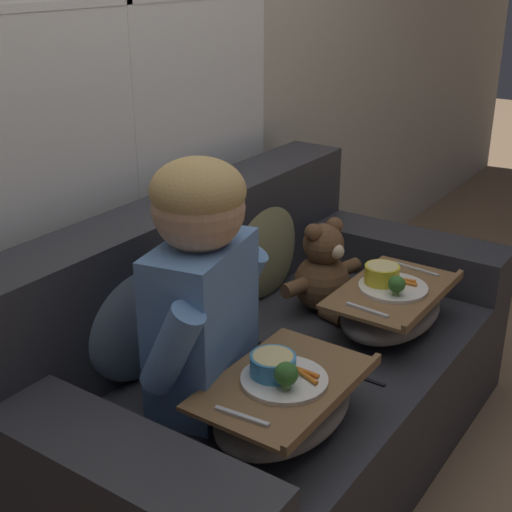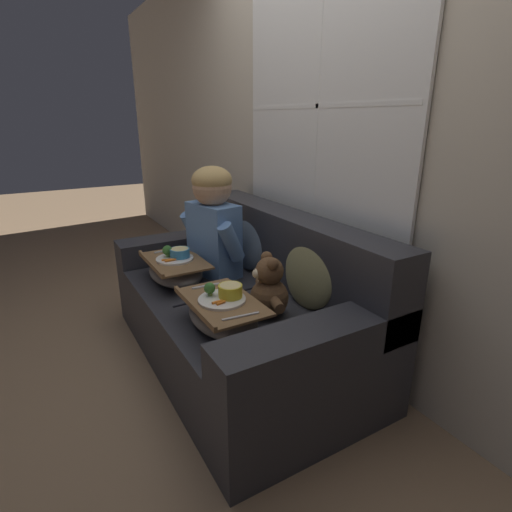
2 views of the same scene
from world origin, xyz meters
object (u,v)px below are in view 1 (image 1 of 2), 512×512
at_px(throw_pillow_behind_teddy, 260,239).
at_px(lap_tray_child, 284,402).
at_px(teddy_bear, 323,272).
at_px(throw_pillow_behind_child, 132,308).
at_px(child_figure, 201,274).
at_px(lap_tray_teddy, 391,306).
at_px(couch, 259,375).

xyz_separation_m(throw_pillow_behind_teddy, lap_tray_child, (-0.66, -0.52, -0.12)).
height_order(throw_pillow_behind_teddy, teddy_bear, throw_pillow_behind_teddy).
xyz_separation_m(throw_pillow_behind_child, child_figure, (0.00, -0.26, 0.17)).
xyz_separation_m(throw_pillow_behind_child, lap_tray_teddy, (0.66, -0.52, -0.12)).
xyz_separation_m(throw_pillow_behind_teddy, child_figure, (-0.66, -0.26, 0.17)).
xyz_separation_m(throw_pillow_behind_teddy, teddy_bear, (-0.00, -0.26, -0.06)).
distance_m(throw_pillow_behind_child, lap_tray_child, 0.53).
distance_m(teddy_bear, lap_tray_teddy, 0.26).
relative_size(child_figure, lap_tray_child, 1.44).
distance_m(couch, child_figure, 0.59).
relative_size(throw_pillow_behind_child, teddy_bear, 1.25).
relative_size(throw_pillow_behind_teddy, lap_tray_child, 0.93).
bearing_deg(throw_pillow_behind_child, teddy_bear, -21.94).
distance_m(child_figure, lap_tray_teddy, 0.76).
xyz_separation_m(couch, child_figure, (-0.33, -0.04, 0.49)).
bearing_deg(throw_pillow_behind_child, lap_tray_child, -90.06).
relative_size(couch, throw_pillow_behind_teddy, 3.98).
bearing_deg(lap_tray_child, lap_tray_teddy, 0.05).
xyz_separation_m(teddy_bear, lap_tray_child, (-0.65, -0.26, -0.06)).
bearing_deg(teddy_bear, couch, 172.68).
relative_size(lap_tray_child, lap_tray_teddy, 0.99).
bearing_deg(child_figure, teddy_bear, -0.27).
relative_size(teddy_bear, lap_tray_child, 0.74).
distance_m(teddy_bear, lap_tray_child, 0.71).
relative_size(child_figure, teddy_bear, 1.96).
relative_size(throw_pillow_behind_teddy, teddy_bear, 1.26).
bearing_deg(lap_tray_teddy, child_figure, 158.46).
relative_size(throw_pillow_behind_teddy, lap_tray_teddy, 0.92).
bearing_deg(lap_tray_teddy, couch, 137.76).
xyz_separation_m(throw_pillow_behind_teddy, lap_tray_teddy, (-0.00, -0.52, -0.12)).
bearing_deg(couch, child_figure, -173.24).
relative_size(couch, child_figure, 2.57).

